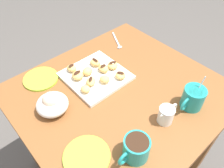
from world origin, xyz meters
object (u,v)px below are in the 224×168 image
coffee_mug_teal_left (193,98)px  coffee_mug_teal_right (136,148)px  beignet_7 (85,89)px  saucer_lime_left (87,157)px  dining_table (119,111)px  beignet_2 (121,75)px  beignet_5 (105,79)px  beignet_6 (95,63)px  pastry_plate_square (96,76)px  beignet_1 (72,68)px  saucer_lime_right (41,79)px  beignet_4 (78,76)px  ice_cream_bowl (52,103)px  beignet_3 (113,65)px  beignet_8 (103,69)px  beignet_9 (88,71)px  beignet_0 (91,82)px  cream_pitcher_white (166,114)px

coffee_mug_teal_left → coffee_mug_teal_right: 0.33m
beignet_7 → saucer_lime_left: bearing=53.5°
dining_table → beignet_2: (-0.05, -0.05, 0.17)m
beignet_5 → beignet_6: 0.13m
pastry_plate_square → beignet_1: bearing=-54.4°
saucer_lime_right → beignet_4: size_ratio=2.88×
coffee_mug_teal_left → beignet_1: 0.55m
coffee_mug_teal_left → coffee_mug_teal_right: bearing=0.0°
pastry_plate_square → beignet_4: bearing=-24.7°
beignet_1 → beignet_6: 0.12m
saucer_lime_right → beignet_5: size_ratio=3.45×
beignet_6 → coffee_mug_teal_left: bearing=107.5°
dining_table → coffee_mug_teal_right: bearing=56.5°
coffee_mug_teal_left → ice_cream_bowl: bearing=-39.5°
ice_cream_bowl → saucer_lime_right: 0.20m
beignet_3 → beignet_8: bearing=-12.1°
dining_table → beignet_9: 0.25m
beignet_8 → beignet_4: bearing=-19.3°
saucer_lime_right → beignet_3: size_ratio=2.99×
beignet_8 → beignet_9: bearing=-26.7°
beignet_2 → beignet_9: size_ratio=0.97×
beignet_7 → beignet_8: size_ratio=0.83×
dining_table → saucer_lime_right: bearing=-53.5°
saucer_lime_right → dining_table: bearing=126.5°
dining_table → pastry_plate_square: bearing=-81.4°
saucer_lime_left → beignet_2: 0.40m
coffee_mug_teal_right → beignet_5: coffee_mug_teal_right is taller
saucer_lime_left → beignet_7: beignet_7 is taller
coffee_mug_teal_left → beignet_5: (0.18, -0.33, -0.02)m
beignet_5 → beignet_7: (0.10, -0.01, -0.00)m
coffee_mug_teal_left → beignet_0: coffee_mug_teal_left is taller
saucer_lime_right → beignet_9: bearing=143.5°
saucer_lime_left → beignet_8: bearing=-138.0°
coffee_mug_teal_right → beignet_4: (-0.07, -0.43, -0.01)m
cream_pitcher_white → ice_cream_bowl: ice_cream_bowl is taller
dining_table → beignet_0: 0.21m
pastry_plate_square → beignet_6: bearing=-127.8°
pastry_plate_square → beignet_6: 0.07m
saucer_lime_left → beignet_4: (-0.20, -0.33, 0.03)m
saucer_lime_right → beignet_2: bearing=137.4°
beignet_0 → coffee_mug_teal_right: bearing=75.8°
coffee_mug_teal_right → beignet_2: (-0.22, -0.30, -0.02)m
beignet_9 → beignet_0: bearing=64.7°
coffee_mug_teal_left → beignet_1: coffee_mug_teal_left is taller
beignet_1 → beignet_7: beignet_1 is taller
beignet_7 → beignet_9: size_ratio=0.85×
beignet_6 → beignet_8: beignet_8 is taller
beignet_9 → beignet_5: bearing=104.5°
beignet_6 → beignet_2: bearing=101.4°
saucer_lime_right → beignet_9: 0.22m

